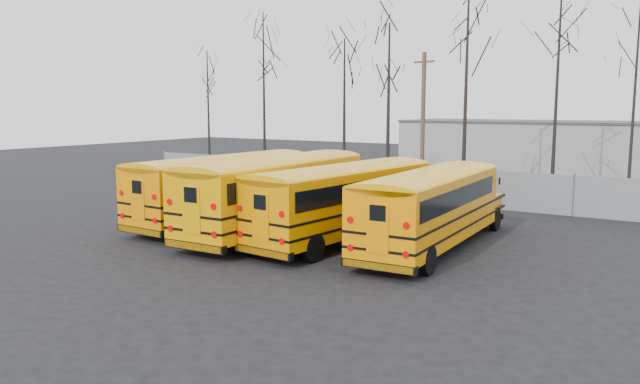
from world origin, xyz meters
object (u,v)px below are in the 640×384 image
Objects in this scene: bus_c at (346,195)px; bus_d at (433,202)px; bus_a at (227,183)px; bus_b at (279,188)px; utility_pole_left at (423,122)px.

bus_c reaches higher than bus_d.
bus_c is (6.48, -0.32, -0.04)m from bus_a.
bus_b is at bearing -167.70° from bus_c.
utility_pole_left is (0.09, 14.47, 2.42)m from bus_b.
bus_d is 1.29× the size of utility_pole_left.
bus_b reaches higher than bus_c.
bus_a is at bearing -88.54° from utility_pole_left.
bus_a is 9.95m from bus_d.
bus_a is at bearing -177.55° from bus_c.
utility_pole_left is (-2.94, 14.10, 2.54)m from bus_c.
bus_b reaches higher than bus_d.
bus_a is 1.01× the size of bus_c.
bus_c is (3.03, 0.38, -0.12)m from bus_b.
bus_d is (3.47, 0.37, -0.04)m from bus_c.
utility_pole_left is at bearing 112.32° from bus_d.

